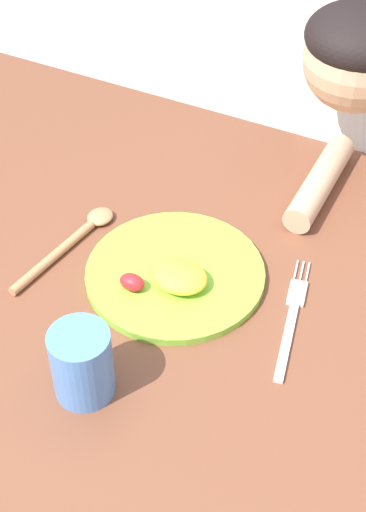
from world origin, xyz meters
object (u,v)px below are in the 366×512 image
object	(u,v)px
drinking_cup	(82,363)
person	(347,192)
fork	(292,318)
plate	(175,274)
spoon	(73,240)

from	to	relation	value
drinking_cup	person	world-z (taller)	person
drinking_cup	fork	bearing A→B (deg)	49.71
drinking_cup	plate	bearing A→B (deg)	86.63
fork	drinking_cup	bearing A→B (deg)	127.95
spoon	drinking_cup	size ratio (longest dim) A/B	2.18
spoon	fork	bearing A→B (deg)	-81.30
plate	person	size ratio (longest dim) A/B	0.27
plate	fork	bearing A→B (deg)	1.04
fork	drinking_cup	distance (m)	0.30
fork	person	distance (m)	0.54
drinking_cup	person	bearing A→B (deg)	79.68
plate	person	xyz separation A→B (m)	(0.12, 0.52, -0.18)
spoon	plate	bearing A→B (deg)	-81.66
fork	spoon	bearing A→B (deg)	78.93
plate	person	world-z (taller)	person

